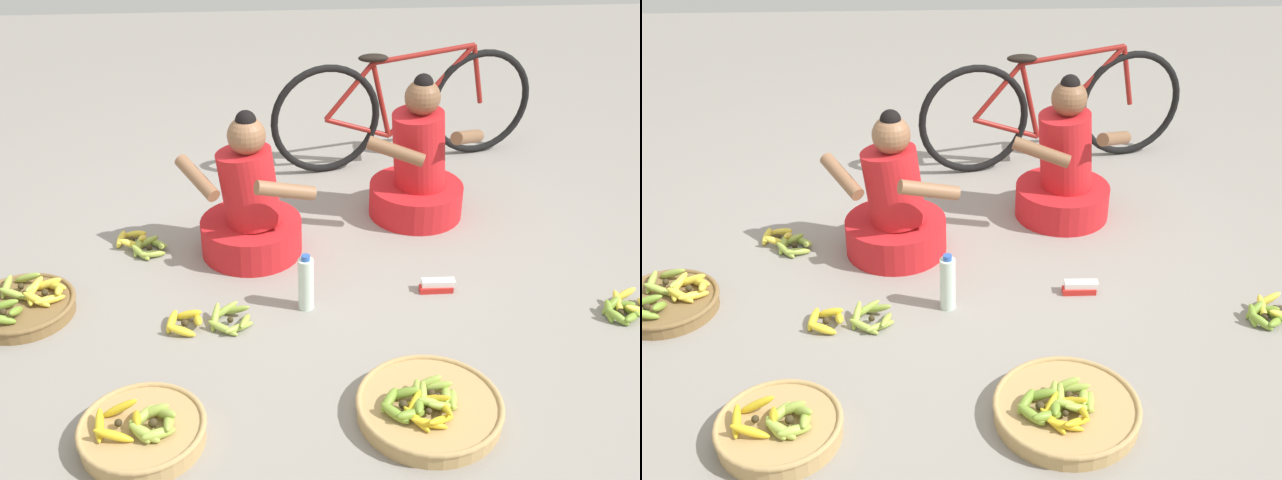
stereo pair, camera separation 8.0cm
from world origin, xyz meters
TOP-DOWN VIEW (x-y plane):
  - ground_plane at (0.00, 0.00)m, footprint 10.00×10.00m
  - vendor_woman_front at (-0.32, 0.30)m, footprint 0.70×0.54m
  - vendor_woman_behind at (0.60, 0.64)m, footprint 0.69×0.52m
  - bicycle_leaning at (0.63, 1.33)m, footprint 1.67×0.41m
  - banana_basket_mid_right at (0.37, -0.98)m, footprint 0.57×0.57m
  - banana_basket_front_left at (-0.72, -1.04)m, footprint 0.48×0.48m
  - banana_basket_front_center at (-1.37, -0.19)m, footprint 0.49×0.49m
  - loose_bananas_near_vendor at (-0.89, 0.36)m, footprint 0.29×0.28m
  - loose_bananas_front_right at (-0.51, -0.34)m, footprint 0.41×0.22m
  - loose_bananas_back_center at (1.40, -0.37)m, footprint 0.25×0.25m
  - water_bottle at (-0.07, -0.22)m, footprint 0.07×0.07m
  - packet_carton_stack at (0.57, -0.13)m, footprint 0.17×0.06m

SIDE VIEW (x-z plane):
  - ground_plane at x=0.00m, z-range 0.00..0.00m
  - loose_bananas_near_vendor at x=-0.89m, z-range -0.02..0.07m
  - packet_carton_stack at x=0.57m, z-range 0.00..0.06m
  - loose_bananas_front_right at x=-0.51m, z-range -0.02..0.08m
  - loose_bananas_back_center at x=1.40m, z-range -0.01..0.08m
  - banana_basket_front_center at x=-1.37m, z-range -0.02..0.12m
  - banana_basket_mid_right at x=0.37m, z-range -0.02..0.12m
  - banana_basket_front_left at x=-0.72m, z-range -0.03..0.13m
  - water_bottle at x=-0.07m, z-range -0.01..0.28m
  - vendor_woman_front at x=-0.32m, z-range -0.14..0.64m
  - vendor_woman_behind at x=0.60m, z-range -0.15..0.67m
  - bicycle_leaning at x=0.63m, z-range -0.01..0.73m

